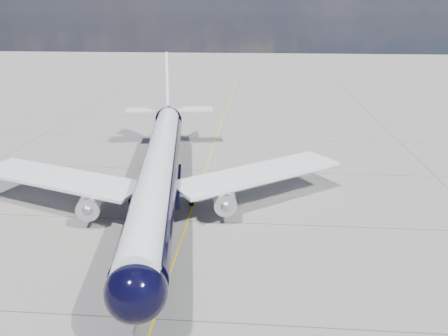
% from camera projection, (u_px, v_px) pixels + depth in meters
% --- Properties ---
extents(ground, '(320.00, 320.00, 0.00)m').
position_uv_depth(ground, '(209.00, 158.00, 63.23)').
color(ground, gray).
rests_on(ground, ground).
extents(taxiway_centerline, '(0.16, 160.00, 0.01)m').
position_uv_depth(taxiway_centerline, '(205.00, 170.00, 58.55)').
color(taxiway_centerline, yellow).
rests_on(taxiway_centerline, ground).
extents(main_airliner, '(40.75, 50.02, 14.48)m').
position_uv_depth(main_airliner, '(160.00, 166.00, 46.78)').
color(main_airliner, black).
rests_on(main_airliner, ground).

